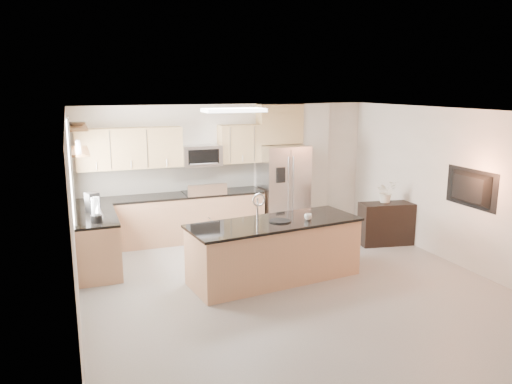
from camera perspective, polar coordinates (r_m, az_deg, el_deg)
name	(u,v)px	position (r m, az deg, el deg)	size (l,w,h in m)	color
floor	(294,289)	(7.56, 4.38, -10.96)	(6.50, 6.50, 0.00)	#9C9995
ceiling	(297,112)	(6.98, 4.72, 9.12)	(6.00, 6.50, 0.02)	white
wall_back	(228,169)	(10.14, -3.23, 2.64)	(6.00, 0.02, 2.60)	white
wall_front	(460,288)	(4.56, 22.30, -10.08)	(6.00, 0.02, 2.60)	white
wall_left	(73,223)	(6.52, -20.17, -3.38)	(0.02, 6.50, 2.60)	white
wall_right	(462,189)	(8.83, 22.48, 0.34)	(0.02, 6.50, 2.60)	white
back_counter	(172,218)	(9.72, -9.52, -2.91)	(3.55, 0.66, 1.44)	tan
left_counter	(97,243)	(8.53, -17.73, -5.53)	(0.66, 1.50, 0.92)	tan
range	(204,215)	(9.84, -5.94, -2.62)	(0.76, 0.64, 1.14)	black
upper_cabinets	(164,147)	(9.60, -10.44, 5.10)	(3.50, 0.33, 0.75)	tan
microwave	(201,156)	(9.73, -6.27, 4.16)	(0.76, 0.40, 0.40)	#BDBDC0
refrigerator	(283,189)	(10.23, 3.10, 0.39)	(0.92, 0.78, 1.78)	#BDBDC0
partition_column	(312,165)	(10.68, 6.39, 3.06)	(0.60, 0.30, 2.60)	beige
window	(71,171)	(8.26, -20.34, 2.22)	(0.04, 1.15, 1.65)	white
shelf_lower	(78,151)	(8.32, -19.63, 4.43)	(0.30, 1.20, 0.04)	olive
shelf_upper	(77,127)	(8.28, -19.81, 6.96)	(0.30, 1.20, 0.04)	olive
ceiling_fixture	(234,110)	(8.32, -2.57, 9.33)	(1.00, 0.50, 0.06)	white
island	(275,250)	(7.76, 2.14, -6.66)	(2.77, 1.29, 1.35)	tan
credenza	(386,224)	(9.77, 14.64, -3.52)	(0.99, 0.42, 0.80)	black
cup	(308,217)	(7.74, 5.97, -2.84)	(0.12, 0.12, 0.09)	white
platter	(280,221)	(7.62, 2.76, -3.32)	(0.33, 0.33, 0.02)	black
blender	(96,212)	(7.92, -17.84, -2.14)	(0.17, 0.17, 0.39)	black
kettle	(98,210)	(8.27, -17.59, -2.01)	(0.19, 0.19, 0.23)	#BDBDC0
coffee_maker	(92,203)	(8.56, -18.20, -1.20)	(0.24, 0.27, 0.33)	black
bowl	(76,123)	(8.37, -19.85, 7.44)	(0.37, 0.37, 0.09)	#BDBDC0
flower_vase	(386,186)	(9.67, 14.65, 0.66)	(0.56, 0.49, 0.62)	white
television	(467,189)	(8.62, 22.97, 0.37)	(1.08, 0.14, 0.62)	black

